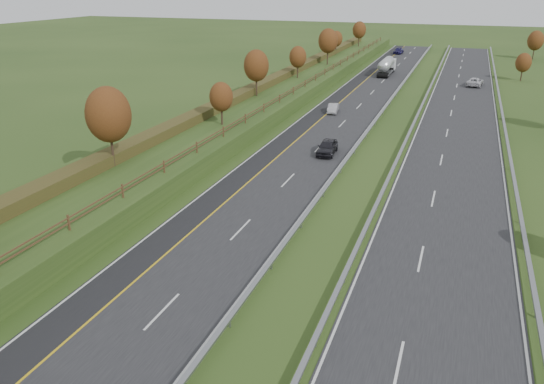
% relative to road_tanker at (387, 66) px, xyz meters
% --- Properties ---
extents(ground, '(400.00, 400.00, 0.00)m').
position_rel_road_tanker_xyz_m(ground, '(7.45, -48.70, -1.86)').
color(ground, '#2A4117').
rests_on(ground, ground).
extents(near_carriageway, '(10.50, 200.00, 0.04)m').
position_rel_road_tanker_xyz_m(near_carriageway, '(-0.55, -43.70, -1.84)').
color(near_carriageway, black).
rests_on(near_carriageway, ground).
extents(far_carriageway, '(10.50, 200.00, 0.04)m').
position_rel_road_tanker_xyz_m(far_carriageway, '(15.95, -43.70, -1.84)').
color(far_carriageway, black).
rests_on(far_carriageway, ground).
extents(hard_shoulder, '(3.00, 200.00, 0.04)m').
position_rel_road_tanker_xyz_m(hard_shoulder, '(-4.30, -43.70, -1.84)').
color(hard_shoulder, black).
rests_on(hard_shoulder, ground).
extents(lane_markings, '(26.75, 200.00, 0.01)m').
position_rel_road_tanker_xyz_m(lane_markings, '(5.85, -43.82, -1.81)').
color(lane_markings, silver).
rests_on(lane_markings, near_carriageway).
extents(embankment_left, '(12.00, 200.00, 2.00)m').
position_rel_road_tanker_xyz_m(embankment_left, '(-13.55, -43.70, -0.86)').
color(embankment_left, '#2A4117').
rests_on(embankment_left, ground).
extents(hedge_left, '(2.20, 180.00, 1.10)m').
position_rel_road_tanker_xyz_m(hedge_left, '(-15.55, -43.70, 0.69)').
color(hedge_left, '#3B3D19').
rests_on(hedge_left, embankment_left).
extents(fence_left, '(0.12, 189.06, 1.20)m').
position_rel_road_tanker_xyz_m(fence_left, '(-9.05, -44.11, 0.87)').
color(fence_left, '#422B19').
rests_on(fence_left, embankment_left).
extents(median_barrier_near, '(0.32, 200.00, 0.71)m').
position_rel_road_tanker_xyz_m(median_barrier_near, '(5.15, -43.70, -1.25)').
color(median_barrier_near, gray).
rests_on(median_barrier_near, ground).
extents(median_barrier_far, '(0.32, 200.00, 0.71)m').
position_rel_road_tanker_xyz_m(median_barrier_far, '(10.25, -43.70, -1.25)').
color(median_barrier_far, gray).
rests_on(median_barrier_far, ground).
extents(outer_barrier_far, '(0.32, 200.00, 0.71)m').
position_rel_road_tanker_xyz_m(outer_barrier_far, '(21.75, -43.70, -1.25)').
color(outer_barrier_far, gray).
rests_on(outer_barrier_far, ground).
extents(trees_left, '(6.64, 164.30, 7.66)m').
position_rel_road_tanker_xyz_m(trees_left, '(-13.19, -47.07, 4.51)').
color(trees_left, '#2D2116').
rests_on(trees_left, embankment_left).
extents(road_tanker, '(2.40, 11.22, 3.46)m').
position_rel_road_tanker_xyz_m(road_tanker, '(0.00, 0.00, 0.00)').
color(road_tanker, silver).
rests_on(road_tanker, near_carriageway).
extents(car_dark_near, '(2.19, 4.90, 1.64)m').
position_rel_road_tanker_xyz_m(car_dark_near, '(2.20, -58.91, -1.00)').
color(car_dark_near, black).
rests_on(car_dark_near, near_carriageway).
extents(car_silver_mid, '(1.89, 4.18, 1.33)m').
position_rel_road_tanker_xyz_m(car_silver_mid, '(-2.15, -38.48, -1.16)').
color(car_silver_mid, '#A1A0A5').
rests_on(car_silver_mid, near_carriageway).
extents(car_small_far, '(2.40, 5.35, 1.52)m').
position_rel_road_tanker_xyz_m(car_small_far, '(-2.15, 36.23, -1.06)').
color(car_small_far, '#191544').
rests_on(car_small_far, near_carriageway).
extents(car_oncoming, '(3.34, 5.92, 1.56)m').
position_rel_road_tanker_xyz_m(car_oncoming, '(17.85, -7.91, -1.04)').
color(car_oncoming, silver).
rests_on(car_oncoming, far_carriageway).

